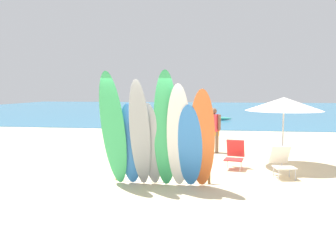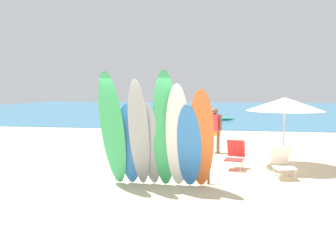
% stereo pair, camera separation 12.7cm
% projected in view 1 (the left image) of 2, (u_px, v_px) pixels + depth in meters
% --- Properties ---
extents(ground, '(60.00, 60.00, 0.00)m').
position_uv_depth(ground, '(197.00, 125.00, 22.31)').
color(ground, beige).
extents(ocean_water, '(60.00, 40.00, 0.02)m').
position_uv_depth(ocean_water, '(207.00, 109.00, 38.95)').
color(ocean_water, teal).
rests_on(ocean_water, ground).
extents(surfboard_rack, '(2.42, 0.07, 0.69)m').
position_uv_depth(surfboard_rack, '(162.00, 161.00, 8.48)').
color(surfboard_rack, brown).
rests_on(surfboard_rack, ground).
extents(surfboard_green_0, '(0.65, 0.89, 2.67)m').
position_uv_depth(surfboard_green_0, '(113.00, 130.00, 7.94)').
color(surfboard_green_0, '#38B266').
rests_on(surfboard_green_0, ground).
extents(surfboard_blue_1, '(0.55, 0.62, 1.97)m').
position_uv_depth(surfboard_blue_1, '(130.00, 145.00, 8.10)').
color(surfboard_blue_1, '#337AD1').
rests_on(surfboard_blue_1, ground).
extents(surfboard_grey_2, '(0.50, 0.93, 2.49)m').
position_uv_depth(surfboard_grey_2, '(140.00, 135.00, 7.85)').
color(surfboard_grey_2, '#999EA3').
rests_on(surfboard_grey_2, ground).
extents(surfboard_grey_3, '(0.54, 0.72, 1.98)m').
position_uv_depth(surfboard_grey_3, '(151.00, 145.00, 8.00)').
color(surfboard_grey_3, '#999EA3').
rests_on(surfboard_grey_3, ground).
extents(surfboard_green_4, '(0.63, 0.83, 2.69)m').
position_uv_depth(surfboard_green_4, '(166.00, 130.00, 7.81)').
color(surfboard_green_4, '#38B266').
rests_on(surfboard_green_4, ground).
extents(surfboard_white_5, '(0.59, 0.85, 2.40)m').
position_uv_depth(surfboard_white_5, '(179.00, 137.00, 7.79)').
color(surfboard_white_5, white).
rests_on(surfboard_white_5, ground).
extents(surfboard_blue_6, '(0.59, 0.72, 1.95)m').
position_uv_depth(surfboard_blue_6, '(190.00, 147.00, 7.82)').
color(surfboard_blue_6, '#337AD1').
rests_on(surfboard_blue_6, ground).
extents(surfboard_orange_7, '(0.59, 0.85, 2.29)m').
position_uv_depth(surfboard_orange_7, '(202.00, 140.00, 7.74)').
color(surfboard_orange_7, orange).
rests_on(surfboard_orange_7, ground).
extents(beachgoer_strolling, '(0.64, 0.27, 1.69)m').
position_uv_depth(beachgoer_strolling, '(184.00, 122.00, 13.82)').
color(beachgoer_strolling, beige).
rests_on(beachgoer_strolling, ground).
extents(beachgoer_midbeach, '(0.40, 0.49, 1.54)m').
position_uv_depth(beachgoer_midbeach, '(157.00, 127.00, 12.78)').
color(beachgoer_midbeach, beige).
rests_on(beachgoer_midbeach, ground).
extents(beachgoer_near_rack, '(0.51, 0.40, 1.60)m').
position_uv_depth(beachgoer_near_rack, '(213.00, 127.00, 12.37)').
color(beachgoer_near_rack, brown).
rests_on(beachgoer_near_rack, ground).
extents(beach_chair_red, '(0.62, 0.75, 0.83)m').
position_uv_depth(beach_chair_red, '(235.00, 154.00, 9.93)').
color(beach_chair_red, '#B7B7BC').
rests_on(beach_chair_red, ground).
extents(beach_chair_blue, '(0.63, 0.80, 0.80)m').
position_uv_depth(beach_chair_blue, '(282.00, 161.00, 8.96)').
color(beach_chair_blue, '#B7B7BC').
rests_on(beach_chair_blue, ground).
extents(beach_umbrella, '(2.20, 2.20, 2.03)m').
position_uv_depth(beach_umbrella, '(284.00, 104.00, 10.01)').
color(beach_umbrella, silver).
rests_on(beach_umbrella, ground).
extents(distant_boat, '(3.84, 0.58, 0.31)m').
position_uv_depth(distant_boat, '(205.00, 118.00, 25.38)').
color(distant_boat, teal).
rests_on(distant_boat, ground).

